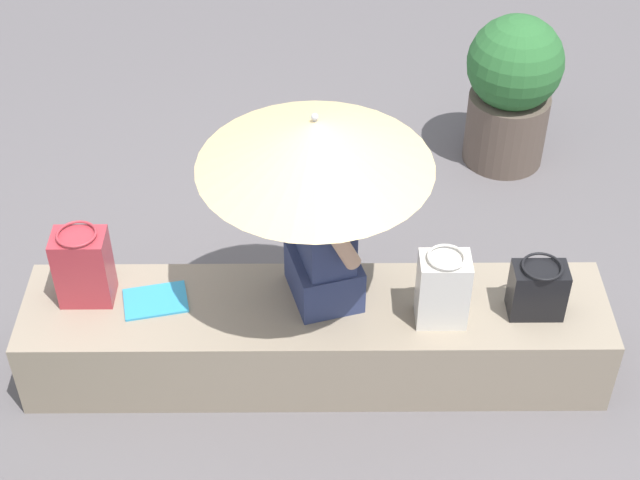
% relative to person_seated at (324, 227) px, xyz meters
% --- Properties ---
extents(ground_plane, '(14.00, 14.00, 0.00)m').
position_rel_person_seated_xyz_m(ground_plane, '(-0.04, -0.08, -0.79)').
color(ground_plane, '#605B5E').
extents(stone_bench, '(2.63, 0.56, 0.40)m').
position_rel_person_seated_xyz_m(stone_bench, '(-0.04, -0.08, -0.59)').
color(stone_bench, gray).
rests_on(stone_bench, ground).
extents(person_seated, '(0.36, 0.51, 0.90)m').
position_rel_person_seated_xyz_m(person_seated, '(0.00, 0.00, 0.00)').
color(person_seated, navy).
rests_on(person_seated, stone_bench).
extents(parasol, '(0.96, 0.96, 0.99)m').
position_rel_person_seated_xyz_m(parasol, '(-0.04, -0.04, 0.47)').
color(parasol, '#B7B7BC').
rests_on(parasol, stone_bench).
extents(handbag_black, '(0.23, 0.18, 0.38)m').
position_rel_person_seated_xyz_m(handbag_black, '(-1.06, -0.02, -0.21)').
color(handbag_black, '#B2333D').
rests_on(handbag_black, stone_bench).
extents(tote_bag_canvas, '(0.22, 0.16, 0.36)m').
position_rel_person_seated_xyz_m(tote_bag_canvas, '(0.51, -0.16, -0.21)').
color(tote_bag_canvas, silver).
rests_on(tote_bag_canvas, stone_bench).
extents(shoulder_bag_spare, '(0.24, 0.18, 0.27)m').
position_rel_person_seated_xyz_m(shoulder_bag_spare, '(0.93, -0.12, -0.26)').
color(shoulder_bag_spare, black).
rests_on(shoulder_bag_spare, stone_bench).
extents(magazine, '(0.32, 0.25, 0.01)m').
position_rel_person_seated_xyz_m(magazine, '(-0.76, -0.05, -0.38)').
color(magazine, '#339ED1').
rests_on(magazine, stone_bench).
extents(planter_far, '(0.55, 0.55, 0.93)m').
position_rel_person_seated_xyz_m(planter_far, '(1.09, 1.60, -0.30)').
color(planter_far, brown).
rests_on(planter_far, ground).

